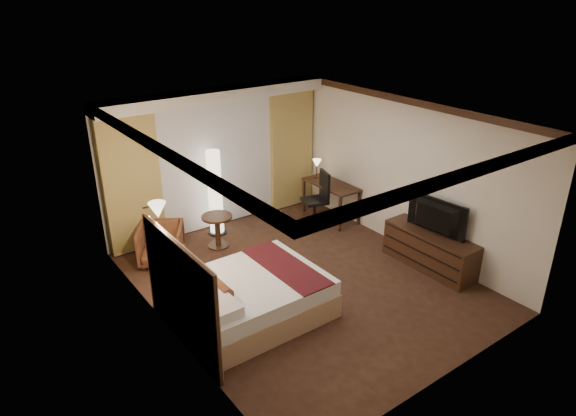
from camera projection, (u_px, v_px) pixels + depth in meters
floor at (303, 281)px, 8.29m from camera, size 4.50×5.50×0.01m
ceiling at (305, 116)px, 7.20m from camera, size 4.50×5.50×0.01m
back_wall at (215, 158)px, 9.77m from camera, size 4.50×0.02×2.70m
left_wall at (164, 246)px, 6.52m from camera, size 0.02×5.50×2.70m
right_wall at (405, 174)px, 8.96m from camera, size 0.02×5.50×2.70m
crown_molding at (305, 121)px, 7.22m from camera, size 4.50×5.50×0.12m
soffit at (218, 95)px, 9.08m from camera, size 4.50×0.50×0.20m
curtain_sheer at (218, 164)px, 9.75m from camera, size 2.48×0.04×2.45m
curtain_left_drape at (132, 184)px, 8.79m from camera, size 1.00×0.14×2.45m
curtain_right_drape at (291, 150)px, 10.63m from camera, size 1.00×0.14×2.45m
wall_sconce at (157, 210)px, 6.88m from camera, size 0.24×0.24×0.24m
bed at (251, 297)px, 7.32m from camera, size 2.05×1.60×0.60m
headboard at (181, 295)px, 6.58m from camera, size 0.12×1.90×1.50m
armchair at (161, 242)px, 8.72m from camera, size 0.97×0.96×0.75m
side_table at (218, 231)px, 9.27m from camera, size 0.55×0.55×0.61m
floor_lamp at (215, 193)px, 9.55m from camera, size 0.35×0.35×1.66m
desk at (331, 201)px, 10.37m from camera, size 0.55×1.23×0.75m
desk_lamp at (317, 169)px, 10.49m from camera, size 0.18×0.18×0.34m
office_chair at (315, 199)px, 10.01m from camera, size 0.66×0.66×1.10m
dresser at (430, 250)px, 8.58m from camera, size 0.50×1.64×0.64m
television at (433, 216)px, 8.31m from camera, size 0.71×1.13×0.14m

